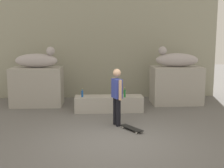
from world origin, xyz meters
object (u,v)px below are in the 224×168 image
statue_reclining_left (37,60)px  skateboard (131,128)px  bottle_brown (120,91)px  skater (117,94)px  bottle_blue (82,94)px  bottle_green (125,93)px  statue_reclining_right (176,59)px

statue_reclining_left → skateboard: 4.85m
bottle_brown → skater: bearing=-97.6°
bottle_blue → bottle_green: bearing=-4.7°
skater → bottle_brown: bearing=-28.3°
statue_reclining_left → bottle_brown: 3.34m
skateboard → bottle_brown: bearing=-29.4°
skater → bottle_blue: size_ratio=5.82×
bottle_green → skater: bearing=-104.6°
statue_reclining_left → bottle_blue: statue_reclining_left is taller
statue_reclining_right → skateboard: size_ratio=2.13×
statue_reclining_right → bottle_blue: statue_reclining_right is taller
bottle_green → bottle_brown: bottle_green is taller
skater → bottle_blue: (-1.07, 1.53, -0.26)m
bottle_green → skateboard: bearing=-89.8°
statue_reclining_right → skateboard: (-2.09, -3.29, -1.66)m
statue_reclining_right → bottle_blue: (-3.53, -1.25, -1.06)m
skater → bottle_brown: skater is taller
bottle_blue → skater: bearing=-54.9°
statue_reclining_left → skateboard: bearing=-39.7°
statue_reclining_left → bottle_brown: statue_reclining_left is taller
bottle_brown → bottle_blue: 1.34m
statue_reclining_left → skateboard: size_ratio=2.12×
skateboard → bottle_blue: (-1.45, 2.04, 0.60)m
bottle_brown → bottle_blue: bottle_brown is taller
bottle_blue → statue_reclining_left: bearing=143.9°
bottle_blue → statue_reclining_right: bearing=19.5°
skater → bottle_brown: 1.83m
bottle_green → bottle_blue: size_ratio=1.13×
statue_reclining_left → bottle_green: (3.15, -1.36, -1.04)m
bottle_green → bottle_blue: (-1.44, 0.12, -0.02)m
statue_reclining_left → skateboard: (3.15, -3.28, -1.66)m
skateboard → bottle_brown: (-0.14, 2.32, 0.62)m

